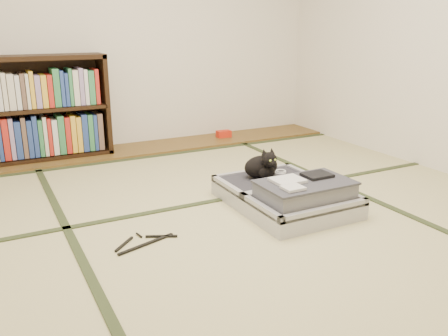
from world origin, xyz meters
name	(u,v)px	position (x,y,z in m)	size (l,w,h in m)	color
floor	(243,222)	(0.00, 0.00, 0.00)	(4.50, 4.50, 0.00)	#C7C785
wood_strip	(142,149)	(0.00, 2.00, 0.01)	(4.00, 0.50, 0.02)	brown
red_item	(224,134)	(0.92, 2.03, 0.06)	(0.15, 0.09, 0.07)	red
tatami_borders	(209,197)	(0.00, 0.49, 0.00)	(4.00, 4.50, 0.01)	#2D381E
bookcase	(26,112)	(-1.02, 2.07, 0.45)	(1.42, 0.32, 0.92)	black
suitcase	(288,195)	(0.38, 0.06, 0.09)	(0.67, 0.89, 0.26)	#A6A6AB
cat	(263,166)	(0.37, 0.36, 0.22)	(0.30, 0.30, 0.24)	black
cable_coil	(280,172)	(0.55, 0.40, 0.14)	(0.09, 0.09, 0.02)	white
hanger	(145,242)	(-0.64, -0.01, 0.01)	(0.38, 0.23, 0.01)	black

